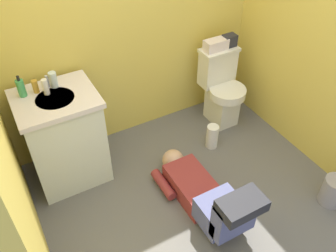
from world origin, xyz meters
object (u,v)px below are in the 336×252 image
Objects in this scene: toiletry_bag at (229,41)px; trash_can at (333,191)px; bottle_white at (45,87)px; soap_dispenser at (21,88)px; toilet at (221,88)px; bottle_amber at (35,86)px; vanity_cabinet at (64,138)px; bottle_clear at (53,80)px; tissue_box at (216,45)px; person_plumber at (206,196)px; paper_towel_roll at (212,137)px; faucet at (47,81)px.

trash_can is (0.06, -1.40, -0.68)m from toiletry_bag.
soap_dispenser is at bearing 158.91° from bottle_white.
toilet is 7.46× the size of bottle_amber.
soap_dispenser is (-0.19, 0.12, 0.47)m from vanity_cabinet.
soap_dispenser reaches higher than toiletry_bag.
trash_can is (0.17, -1.31, -0.25)m from toilet.
bottle_white and bottle_clear have the same top height.
bottle_amber is at bearing 179.74° from tissue_box.
tissue_box is 0.90× the size of trash_can.
soap_dispenser reaches higher than person_plumber.
bottle_white reaches higher than trash_can.
toilet is at bearing 97.33° from trash_can.
toiletry_bag is at bearing 1.72° from bottle_white.
soap_dispenser is at bearing 179.69° from toiletry_bag.
vanity_cabinet is 6.77× the size of bottle_white.
trash_can is at bearing -37.76° from bottle_white.
paper_towel_roll is at bearing -13.52° from vanity_cabinet.
faucet is at bearing 67.64° from bottle_white.
tissue_box is at bearing 4.21° from vanity_cabinet.
soap_dispenser is 0.17m from bottle_white.
toilet is 1.35m from trash_can.
bottle_white reaches higher than toilet.
toiletry_bag reaches higher than toilet.
soap_dispenser is at bearing 178.41° from bottle_amber.
vanity_cabinet reaches higher than toilet.
toilet is 1.63m from faucet.
vanity_cabinet reaches higher than trash_can.
toilet reaches higher than paper_towel_roll.
toiletry_bag is 1.61m from bottle_clear.
bottle_white is (0.16, -0.06, -0.01)m from soap_dispenser.
bottle_amber is at bearing -166.43° from faucet.
toiletry_bag is (0.15, 0.00, 0.01)m from tissue_box.
vanity_cabinet is 1.32m from paper_towel_roll.
bottle_clear is at bearing 160.54° from paper_towel_roll.
bottle_white is 0.50× the size of trash_can.
vanity_cabinet is 3.36× the size of trash_can.
tissue_box is (1.50, -0.03, -0.07)m from faucet.
trash_can is at bearing -82.67° from toilet.
paper_towel_roll is (1.28, -0.36, -0.76)m from bottle_white.
faucet is at bearing 13.57° from bottle_amber.
soap_dispenser is at bearing -178.67° from bottle_clear.
faucet is 0.10m from bottle_amber.
bottle_amber reaches higher than trash_can.
soap_dispenser is at bearing 176.69° from toilet.
soap_dispenser is (-0.98, 1.00, 0.71)m from person_plumber.
toilet is 6.14× the size of bottle_clear.
vanity_cabinet is 3.45× the size of paper_towel_roll.
tissue_box is (0.72, 0.99, 0.62)m from person_plumber.
soap_dispenser reaches higher than toilet.
vanity_cabinet is 1.20m from person_plumber.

